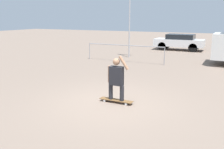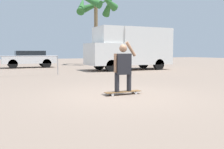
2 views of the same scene
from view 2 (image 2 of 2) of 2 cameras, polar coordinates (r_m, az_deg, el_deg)
name	(u,v)px [view 2 (image 2 of 2)]	position (r m, az deg, el deg)	size (l,w,h in m)	color
ground_plane	(120,95)	(7.30, 1.87, -4.82)	(80.00, 80.00, 0.00)	gray
skateboard	(123,92)	(7.44, 2.53, -4.00)	(1.14, 0.25, 0.10)	brown
person_skateboarder	(123,65)	(7.36, 2.54, 2.12)	(0.73, 0.23, 1.49)	#28282D
camper_van	(130,47)	(17.80, 4.25, 6.26)	(6.01, 2.26, 2.95)	black
parked_car_white	(29,58)	(21.23, -18.41, 3.52)	(4.07, 1.77, 1.35)	black
palm_tree_near_van	(96,6)	(25.16, -3.58, 15.42)	(4.28, 4.33, 7.00)	brown
plaza_railing_segment	(8,59)	(13.72, -22.73, 3.35)	(5.13, 0.05, 1.08)	#99999E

